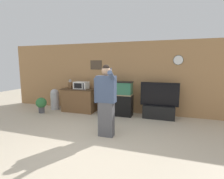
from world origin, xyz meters
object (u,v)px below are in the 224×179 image
person_standing (106,100)px  tv_on_stand (159,108)px  counter_island (79,100)px  knife_block (70,85)px  potted_plant (41,104)px  microwave (81,85)px  aquarium_on_stand (117,98)px  trash_bin (55,99)px

person_standing → tv_on_stand: bearing=58.6°
tv_on_stand → counter_island: bearing=-179.0°
counter_island → knife_block: size_ratio=3.76×
knife_block → potted_plant: (-0.86, -0.64, -0.67)m
microwave → aquarium_on_stand: aquarium_on_stand is taller
knife_block → potted_plant: bearing=-143.3°
knife_block → potted_plant: knife_block is taller
tv_on_stand → person_standing: (-1.17, -1.91, 0.58)m
tv_on_stand → microwave: bearing=-179.5°
microwave → tv_on_stand: (2.86, 0.03, -0.66)m
tv_on_stand → person_standing: bearing=-121.4°
potted_plant → trash_bin: bearing=76.1°
potted_plant → person_standing: bearing=-22.2°
microwave → person_standing: person_standing is taller
tv_on_stand → knife_block: bearing=-179.4°
counter_island → tv_on_stand: (2.96, 0.05, -0.09)m
knife_block → person_standing: size_ratio=0.19×
microwave → potted_plant: size_ratio=0.88×
aquarium_on_stand → tv_on_stand: (1.44, 0.06, -0.25)m
knife_block → aquarium_on_stand: bearing=-0.7°
microwave → person_standing: size_ratio=0.28×
counter_island → trash_bin: size_ratio=1.55×
microwave → trash_bin: size_ratio=0.61×
counter_island → potted_plant: 1.39m
aquarium_on_stand → trash_bin: aquarium_on_stand is taller
microwave → aquarium_on_stand: (1.42, -0.03, -0.41)m
aquarium_on_stand → potted_plant: (-2.76, -0.62, -0.26)m
knife_block → trash_bin: (-0.71, -0.03, -0.59)m
knife_block → aquarium_on_stand: size_ratio=0.28×
microwave → tv_on_stand: tv_on_stand is taller
microwave → person_standing: bearing=-48.1°
trash_bin → counter_island: bearing=0.6°
counter_island → person_standing: 2.63m
counter_island → aquarium_on_stand: aquarium_on_stand is taller
microwave → knife_block: 0.48m
aquarium_on_stand → tv_on_stand: bearing=2.3°
aquarium_on_stand → person_standing: size_ratio=0.68×
aquarium_on_stand → trash_bin: 2.61m
person_standing → potted_plant: (-3.03, 1.24, -0.59)m
microwave → potted_plant: bearing=-154.2°
tv_on_stand → trash_bin: (-4.05, -0.06, 0.07)m
knife_block → aquarium_on_stand: knife_block is taller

